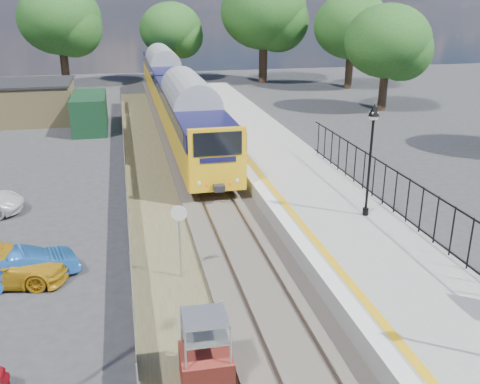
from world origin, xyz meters
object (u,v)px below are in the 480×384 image
object	(u,v)px
train	(173,89)
speed_sign	(179,230)
brick_plinth	(206,352)
car_blue	(25,266)
victorian_lamp_north	(372,134)

from	to	relation	value
train	speed_sign	bearing A→B (deg)	-95.29
brick_plinth	car_blue	world-z (taller)	brick_plinth
victorian_lamp_north	train	bearing A→B (deg)	101.99
victorian_lamp_north	car_blue	xyz separation A→B (m)	(-13.07, -1.02, -3.72)
victorian_lamp_north	brick_plinth	distance (m)	11.40
victorian_lamp_north	train	xyz separation A→B (m)	(-5.30, 24.96, -1.96)
speed_sign	car_blue	bearing A→B (deg)	-172.35
train	speed_sign	size ratio (longest dim) A/B	14.79
victorian_lamp_north	speed_sign	world-z (taller)	victorian_lamp_north
car_blue	brick_plinth	bearing A→B (deg)	-159.62
brick_plinth	car_blue	xyz separation A→B (m)	(-5.27, 6.61, -0.40)
victorian_lamp_north	speed_sign	size ratio (longest dim) A/B	1.67
speed_sign	train	bearing A→B (deg)	103.35
brick_plinth	car_blue	size ratio (longest dim) A/B	0.58
brick_plinth	speed_sign	world-z (taller)	speed_sign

